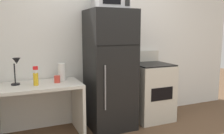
{
  "coord_description": "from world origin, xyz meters",
  "views": [
    {
      "loc": [
        -1.42,
        -1.81,
        1.45
      ],
      "look_at": [
        -0.17,
        1.1,
        0.95
      ],
      "focal_mm": 37.23,
      "sensor_mm": 36.0,
      "label": 1
    }
  ],
  "objects_px": {
    "desk_lamp": "(16,67)",
    "refrigerator": "(110,70)",
    "microwave": "(110,0)",
    "coffee_mug": "(57,79)",
    "oven_range": "(151,91)",
    "paper_towel_roll": "(62,72)",
    "desk": "(40,101)",
    "spray_bottle": "(36,78)"
  },
  "relations": [
    {
      "from": "coffee_mug",
      "to": "oven_range",
      "type": "height_order",
      "value": "oven_range"
    },
    {
      "from": "refrigerator",
      "to": "microwave",
      "type": "height_order",
      "value": "microwave"
    },
    {
      "from": "paper_towel_roll",
      "to": "microwave",
      "type": "xyz_separation_m",
      "value": [
        0.68,
        -0.16,
        1.0
      ]
    },
    {
      "from": "desk_lamp",
      "to": "microwave",
      "type": "bearing_deg",
      "value": -3.63
    },
    {
      "from": "desk",
      "to": "refrigerator",
      "type": "relative_size",
      "value": 0.63
    },
    {
      "from": "desk_lamp",
      "to": "refrigerator",
      "type": "distance_m",
      "value": 1.28
    },
    {
      "from": "desk",
      "to": "oven_range",
      "type": "relative_size",
      "value": 0.99
    },
    {
      "from": "coffee_mug",
      "to": "oven_range",
      "type": "xyz_separation_m",
      "value": [
        1.52,
        0.02,
        -0.33
      ]
    },
    {
      "from": "desk_lamp",
      "to": "coffee_mug",
      "type": "bearing_deg",
      "value": -7.04
    },
    {
      "from": "desk",
      "to": "paper_towel_roll",
      "type": "xyz_separation_m",
      "value": [
        0.34,
        0.13,
        0.35
      ]
    },
    {
      "from": "refrigerator",
      "to": "microwave",
      "type": "distance_m",
      "value": 1.0
    },
    {
      "from": "oven_range",
      "to": "microwave",
      "type": "bearing_deg",
      "value": -176.64
    },
    {
      "from": "oven_range",
      "to": "desk_lamp",
      "type": "bearing_deg",
      "value": 178.94
    },
    {
      "from": "desk",
      "to": "oven_range",
      "type": "height_order",
      "value": "oven_range"
    },
    {
      "from": "spray_bottle",
      "to": "oven_range",
      "type": "distance_m",
      "value": 1.84
    },
    {
      "from": "microwave",
      "to": "oven_range",
      "type": "xyz_separation_m",
      "value": [
        0.74,
        0.04,
        -1.4
      ]
    },
    {
      "from": "desk_lamp",
      "to": "spray_bottle",
      "type": "relative_size",
      "value": 1.42
    },
    {
      "from": "coffee_mug",
      "to": "spray_bottle",
      "type": "bearing_deg",
      "value": -168.46
    },
    {
      "from": "desk",
      "to": "coffee_mug",
      "type": "relative_size",
      "value": 11.49
    },
    {
      "from": "desk",
      "to": "spray_bottle",
      "type": "xyz_separation_m",
      "value": [
        -0.04,
        -0.06,
        0.33
      ]
    },
    {
      "from": "paper_towel_roll",
      "to": "spray_bottle",
      "type": "relative_size",
      "value": 0.96
    },
    {
      "from": "paper_towel_roll",
      "to": "coffee_mug",
      "type": "height_order",
      "value": "paper_towel_roll"
    },
    {
      "from": "coffee_mug",
      "to": "desk",
      "type": "bearing_deg",
      "value": 179.1
    },
    {
      "from": "desk_lamp",
      "to": "refrigerator",
      "type": "height_order",
      "value": "refrigerator"
    },
    {
      "from": "coffee_mug",
      "to": "microwave",
      "type": "height_order",
      "value": "microwave"
    },
    {
      "from": "desk",
      "to": "paper_towel_roll",
      "type": "height_order",
      "value": "paper_towel_roll"
    },
    {
      "from": "paper_towel_roll",
      "to": "refrigerator",
      "type": "xyz_separation_m",
      "value": [
        0.68,
        -0.14,
        0.0
      ]
    },
    {
      "from": "refrigerator",
      "to": "oven_range",
      "type": "xyz_separation_m",
      "value": [
        0.74,
        0.02,
        -0.4
      ]
    },
    {
      "from": "desk_lamp",
      "to": "refrigerator",
      "type": "bearing_deg",
      "value": -2.68
    },
    {
      "from": "microwave",
      "to": "oven_range",
      "type": "relative_size",
      "value": 0.42
    },
    {
      "from": "desk",
      "to": "coffee_mug",
      "type": "xyz_separation_m",
      "value": [
        0.24,
        -0.0,
        0.28
      ]
    },
    {
      "from": "desk",
      "to": "spray_bottle",
      "type": "relative_size",
      "value": 4.38
    },
    {
      "from": "oven_range",
      "to": "desk",
      "type": "bearing_deg",
      "value": -179.33
    },
    {
      "from": "paper_towel_roll",
      "to": "coffee_mug",
      "type": "xyz_separation_m",
      "value": [
        -0.1,
        -0.14,
        -0.07
      ]
    },
    {
      "from": "microwave",
      "to": "oven_range",
      "type": "distance_m",
      "value": 1.59
    },
    {
      "from": "spray_bottle",
      "to": "oven_range",
      "type": "bearing_deg",
      "value": 2.6
    },
    {
      "from": "desk_lamp",
      "to": "microwave",
      "type": "distance_m",
      "value": 1.55
    },
    {
      "from": "microwave",
      "to": "oven_range",
      "type": "height_order",
      "value": "microwave"
    },
    {
      "from": "desk",
      "to": "desk_lamp",
      "type": "xyz_separation_m",
      "value": [
        -0.26,
        0.06,
        0.47
      ]
    },
    {
      "from": "spray_bottle",
      "to": "refrigerator",
      "type": "distance_m",
      "value": 1.06
    },
    {
      "from": "desk_lamp",
      "to": "paper_towel_roll",
      "type": "bearing_deg",
      "value": 7.18
    },
    {
      "from": "desk_lamp",
      "to": "oven_range",
      "type": "relative_size",
      "value": 0.32
    }
  ]
}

